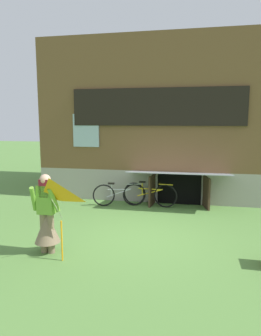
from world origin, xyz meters
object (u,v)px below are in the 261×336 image
object	(u,v)px
bicycle_yellow	(150,194)
bicycle_silver	(119,195)
person	(47,220)
kite	(50,197)

from	to	relation	value
bicycle_yellow	bicycle_silver	xyz separation A→B (m)	(-0.98, -0.15, -0.02)
person	bicycle_silver	xyz separation A→B (m)	(0.61, 3.77, -0.33)
person	kite	bearing A→B (deg)	-76.55
person	bicycle_silver	world-z (taller)	person
person	bicycle_silver	bearing A→B (deg)	59.88
person	bicycle_yellow	size ratio (longest dim) A/B	0.94
kite	bicycle_yellow	size ratio (longest dim) A/B	0.92
kite	bicycle_yellow	bearing A→B (deg)	73.75
bicycle_yellow	bicycle_silver	world-z (taller)	bicycle_yellow
person	kite	distance (m)	0.83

